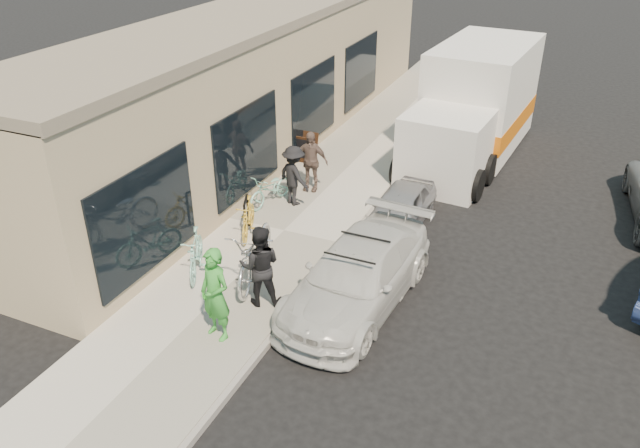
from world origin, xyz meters
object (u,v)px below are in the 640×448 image
(tandem_bike, at_px, (256,251))
(cruiser_bike_c, at_px, (248,218))
(sedan_white, at_px, (358,275))
(moving_truck, at_px, (475,108))
(woman_rider, at_px, (215,295))
(bike_rack, at_px, (246,212))
(cruiser_bike_b, at_px, (271,189))
(bystander_a, at_px, (294,176))
(bystander_b, at_px, (310,161))
(sandwich_board, at_px, (306,148))
(cruiser_bike_a, at_px, (196,253))
(sedan_silver, at_px, (400,208))
(man_standing, at_px, (260,266))

(tandem_bike, height_order, cruiser_bike_c, tandem_bike)
(tandem_bike, bearing_deg, sedan_white, -9.91)
(moving_truck, xyz_separation_m, woman_rider, (-2.25, -10.95, -0.39))
(bike_rack, bearing_deg, cruiser_bike_c, -47.98)
(tandem_bike, height_order, cruiser_bike_b, tandem_bike)
(cruiser_bike_c, bearing_deg, sedan_white, -41.93)
(bike_rack, distance_m, bystander_a, 1.82)
(bike_rack, height_order, woman_rider, woman_rider)
(sedan_white, distance_m, tandem_bike, 2.19)
(woman_rider, height_order, bystander_b, woman_rider)
(sandwich_board, distance_m, woman_rider, 8.13)
(woman_rider, relative_size, bystander_a, 1.15)
(cruiser_bike_a, height_order, cruiser_bike_b, cruiser_bike_a)
(sandwich_board, distance_m, cruiser_bike_b, 2.80)
(sedan_silver, height_order, tandem_bike, tandem_bike)
(cruiser_bike_b, bearing_deg, sedan_silver, 18.94)
(tandem_bike, height_order, bystander_a, bystander_a)
(man_standing, bearing_deg, sedan_silver, -132.10)
(moving_truck, bearing_deg, woman_rider, -97.03)
(cruiser_bike_b, relative_size, bystander_a, 1.00)
(cruiser_bike_a, relative_size, cruiser_bike_b, 1.01)
(moving_truck, distance_m, cruiser_bike_a, 10.11)
(bike_rack, height_order, cruiser_bike_c, cruiser_bike_c)
(sedan_silver, distance_m, bystander_a, 2.79)
(moving_truck, distance_m, bystander_a, 6.54)
(cruiser_bike_b, bearing_deg, bike_rack, -71.72)
(moving_truck, xyz_separation_m, bystander_a, (-3.32, -5.61, -0.51))
(sandwich_board, bearing_deg, sedan_silver, -30.78)
(sedan_white, xyz_separation_m, cruiser_bike_a, (-3.40, -0.55, -0.03))
(cruiser_bike_b, bearing_deg, man_standing, -52.70)
(woman_rider, height_order, cruiser_bike_c, woman_rider)
(moving_truck, height_order, bystander_b, moving_truck)
(tandem_bike, distance_m, man_standing, 0.95)
(woman_rider, xyz_separation_m, cruiser_bike_b, (-1.62, 5.11, -0.49))
(sandwich_board, bearing_deg, moving_truck, 38.99)
(sedan_white, distance_m, cruiser_bike_b, 4.57)
(sedan_silver, xyz_separation_m, bystander_a, (-2.76, -0.17, 0.43))
(sedan_silver, distance_m, man_standing, 4.56)
(cruiser_bike_a, bearing_deg, tandem_bike, -8.17)
(bike_rack, bearing_deg, bystander_a, 77.98)
(bike_rack, xyz_separation_m, sandwich_board, (-0.46, 4.30, -0.07))
(sandwich_board, distance_m, moving_truck, 5.24)
(sedan_white, relative_size, sedan_silver, 1.55)
(woman_rider, bearing_deg, cruiser_bike_c, 127.20)
(cruiser_bike_b, height_order, cruiser_bike_c, cruiser_bike_c)
(sedan_white, bearing_deg, man_standing, -145.96)
(sedan_white, distance_m, sedan_silver, 3.37)
(cruiser_bike_a, bearing_deg, moving_truck, 42.45)
(woman_rider, distance_m, cruiser_bike_a, 2.26)
(bike_rack, height_order, bystander_b, bystander_b)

